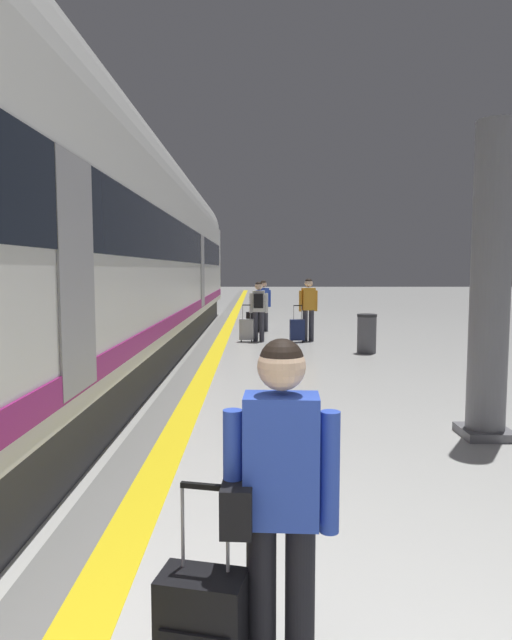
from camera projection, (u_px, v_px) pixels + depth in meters
safety_line_strip at (211, 365)px, 11.23m from camera, size 0.36×80.00×0.01m
tactile_edge_band at (197, 365)px, 11.23m from camera, size 0.54×80.00×0.01m
high_speed_train at (85, 237)px, 9.47m from camera, size 2.94×31.85×4.97m
traveller_foreground at (279, 494)px, 2.44m from camera, size 0.53×0.28×1.65m
rolling_suitcase_foreground at (204, 635)px, 2.43m from camera, size 0.42×0.30×1.01m
passenger_near at (310, 305)px, 14.88m from camera, size 0.52×0.28×1.70m
suitcase_near at (299, 330)px, 14.67m from camera, size 0.40×0.26×1.00m
passenger_mid at (265, 302)px, 17.22m from camera, size 0.48×0.28×1.61m
suitcase_mid at (255, 321)px, 17.00m from camera, size 0.44×0.38×1.02m
passenger_far at (261, 306)px, 14.81m from camera, size 0.50×0.32×1.62m
suitcase_far at (249, 329)px, 14.78m from camera, size 0.41×0.29×1.01m
platform_pillar at (492, 289)px, 6.26m from camera, size 0.56×0.56×3.60m
waste_bin at (369, 334)px, 12.79m from camera, size 0.46×0.46×0.91m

